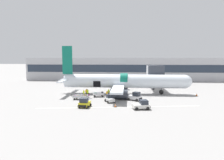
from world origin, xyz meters
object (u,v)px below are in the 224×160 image
(baggage_cart_loading, at_px, (99,94))
(ground_crew_loader_b, at_px, (88,93))
(airplane, at_px, (122,82))
(ground_crew_driver, at_px, (109,92))
(ground_crew_helper, at_px, (117,92))
(ground_crew_supervisor, at_px, (107,95))
(suitcase_on_tarmac_upright, at_px, (88,95))
(baggage_tug_mid, at_px, (135,97))
(ground_crew_marshal, at_px, (84,93))
(ground_crew_loader_a, at_px, (86,92))
(baggage_tug_lead, at_px, (84,103))
(baggage_tug_spare, at_px, (110,99))
(baggage_tug_rear, at_px, (142,105))
(baggage_cart_queued, at_px, (81,97))

(baggage_cart_loading, bearing_deg, ground_crew_loader_b, -166.27)
(airplane, bearing_deg, ground_crew_driver, -138.99)
(ground_crew_helper, bearing_deg, ground_crew_supervisor, -113.28)
(baggage_cart_loading, bearing_deg, suitcase_on_tarmac_upright, 169.97)
(ground_crew_loader_b, distance_m, ground_crew_driver, 4.92)
(ground_crew_helper, relative_size, suitcase_on_tarmac_upright, 2.65)
(baggage_tug_mid, xyz_separation_m, ground_crew_marshal, (-11.20, 2.91, 0.09))
(airplane, relative_size, ground_crew_loader_a, 20.44)
(baggage_tug_lead, xyz_separation_m, baggage_tug_spare, (4.05, 4.43, -0.08))
(baggage_tug_mid, bearing_deg, ground_crew_marshal, 165.45)
(ground_crew_marshal, bearing_deg, baggage_tug_rear, -38.77)
(baggage_cart_queued, xyz_separation_m, ground_crew_supervisor, (5.40, 0.63, 0.44))
(ground_crew_driver, bearing_deg, ground_crew_loader_a, -177.06)
(baggage_tug_lead, relative_size, ground_crew_helper, 1.55)
(baggage_tug_lead, distance_m, ground_crew_supervisor, 7.88)
(ground_crew_loader_a, distance_m, suitcase_on_tarmac_upright, 1.11)
(baggage_tug_lead, xyz_separation_m, ground_crew_supervisor, (3.24, 7.18, 0.23))
(baggage_tug_spare, height_order, ground_crew_loader_a, ground_crew_loader_a)
(ground_crew_driver, xyz_separation_m, ground_crew_supervisor, (0.05, -4.10, 0.12))
(baggage_cart_loading, distance_m, ground_crew_marshal, 3.38)
(ground_crew_loader_a, bearing_deg, ground_crew_loader_b, -70.20)
(baggage_tug_lead, distance_m, suitcase_on_tarmac_upright, 10.33)
(baggage_tug_mid, relative_size, baggage_tug_spare, 1.13)
(ground_crew_marshal, bearing_deg, ground_crew_loader_a, 81.54)
(baggage_tug_mid, bearing_deg, baggage_tug_rear, -82.56)
(ground_crew_supervisor, relative_size, suitcase_on_tarmac_upright, 2.85)
(baggage_tug_mid, xyz_separation_m, suitcase_on_tarmac_upright, (-10.40, 3.86, -0.49))
(baggage_cart_queued, height_order, ground_crew_supervisor, ground_crew_supervisor)
(baggage_tug_spare, height_order, ground_crew_driver, ground_crew_driver)
(baggage_tug_rear, distance_m, baggage_cart_queued, 13.95)
(baggage_cart_queued, distance_m, ground_crew_loader_b, 2.82)
(ground_crew_loader_b, xyz_separation_m, ground_crew_driver, (4.45, 2.09, -0.12))
(baggage_cart_queued, distance_m, ground_crew_loader_a, 4.48)
(baggage_tug_mid, height_order, ground_crew_loader_a, baggage_tug_mid)
(baggage_tug_spare, bearing_deg, ground_crew_driver, 97.19)
(airplane, distance_m, baggage_tug_spare, 9.97)
(baggage_tug_rear, height_order, baggage_tug_spare, baggage_tug_rear)
(airplane, height_order, suitcase_on_tarmac_upright, airplane)
(baggage_cart_queued, bearing_deg, suitcase_on_tarmac_upright, 77.96)
(baggage_tug_spare, distance_m, ground_crew_marshal, 7.90)
(ground_crew_marshal, bearing_deg, baggage_cart_queued, -89.62)
(baggage_tug_mid, xyz_separation_m, ground_crew_supervisor, (-5.78, 0.81, 0.19))
(baggage_tug_mid, relative_size, suitcase_on_tarmac_upright, 5.00)
(suitcase_on_tarmac_upright, bearing_deg, ground_crew_driver, 12.97)
(baggage_cart_queued, relative_size, ground_crew_loader_b, 2.23)
(baggage_tug_rear, distance_m, ground_crew_marshal, 15.51)
(ground_crew_driver, bearing_deg, ground_crew_marshal, -159.53)
(baggage_tug_mid, bearing_deg, ground_crew_supervisor, 172.04)
(baggage_tug_lead, bearing_deg, ground_crew_helper, 66.09)
(ground_crew_helper, bearing_deg, baggage_cart_loading, -157.01)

